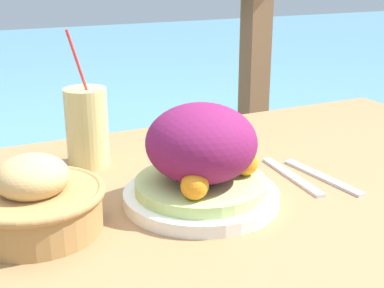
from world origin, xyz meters
name	(u,v)px	position (x,y,z in m)	size (l,w,h in m)	color
patio_table	(239,240)	(0.00, 0.00, 0.65)	(1.26, 0.77, 0.75)	#997047
railing_fence	(112,85)	(0.00, 0.67, 0.79)	(2.80, 0.08, 1.11)	brown
sea_backdrop	(3,95)	(0.00, 3.17, 0.22)	(12.00, 4.00, 0.44)	#568EA8
salad_plate	(201,161)	(-0.08, -0.02, 0.81)	(0.24, 0.24, 0.16)	white
drink_glass	(87,127)	(-0.19, 0.22, 0.82)	(0.08, 0.08, 0.25)	#DBCC7F
bread_basket	(34,201)	(-0.33, 0.00, 0.79)	(0.19, 0.19, 0.11)	#AD7F47
fork	(293,177)	(0.10, 0.00, 0.75)	(0.03, 0.18, 0.00)	silver
knife	(322,177)	(0.15, -0.03, 0.75)	(0.03, 0.18, 0.00)	silver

